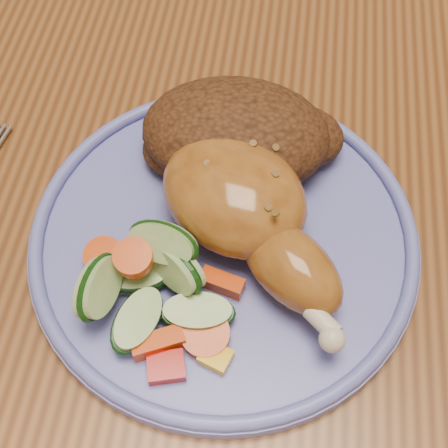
# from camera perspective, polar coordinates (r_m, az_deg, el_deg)

# --- Properties ---
(ground) EXTENTS (4.00, 4.00, 0.00)m
(ground) POSITION_cam_1_polar(r_m,az_deg,el_deg) (1.18, 2.68, -16.61)
(ground) COLOR #4E2E1A
(ground) RESTS_ON ground
(dining_table) EXTENTS (0.90, 1.40, 0.75)m
(dining_table) POSITION_cam_1_polar(r_m,az_deg,el_deg) (0.57, 5.36, 1.47)
(dining_table) COLOR brown
(dining_table) RESTS_ON ground
(plate) EXTENTS (0.27, 0.27, 0.01)m
(plate) POSITION_cam_1_polar(r_m,az_deg,el_deg) (0.44, 0.00, -1.43)
(plate) COLOR #5B60B2
(plate) RESTS_ON dining_table
(plate_rim) EXTENTS (0.27, 0.27, 0.01)m
(plate_rim) POSITION_cam_1_polar(r_m,az_deg,el_deg) (0.44, 0.00, -0.70)
(plate_rim) COLOR #5B60B2
(plate_rim) RESTS_ON plate
(chicken_leg) EXTENTS (0.16, 0.17, 0.06)m
(chicken_leg) POSITION_cam_1_polar(r_m,az_deg,el_deg) (0.42, 2.15, 1.17)
(chicken_leg) COLOR #9B5D20
(chicken_leg) RESTS_ON plate
(rice_pilaf) EXTENTS (0.15, 0.10, 0.06)m
(rice_pilaf) POSITION_cam_1_polar(r_m,az_deg,el_deg) (0.46, 1.44, 8.10)
(rice_pilaf) COLOR #482712
(rice_pilaf) RESTS_ON plate
(vegetable_pile) EXTENTS (0.11, 0.11, 0.05)m
(vegetable_pile) POSITION_cam_1_polar(r_m,az_deg,el_deg) (0.41, -6.78, -5.57)
(vegetable_pile) COLOR #A50A05
(vegetable_pile) RESTS_ON plate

